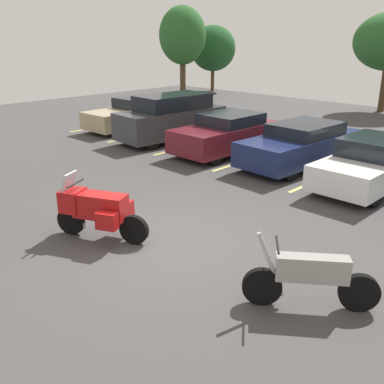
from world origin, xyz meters
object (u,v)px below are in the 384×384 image
(car_tan, at_px, (135,114))
(car_navy, at_px, (301,144))
(motorcycle_touring, at_px, (96,209))
(motorcycle_second, at_px, (310,277))
(car_charcoal, at_px, (172,118))
(car_white, at_px, (373,163))
(car_maroon, at_px, (226,134))

(car_tan, height_order, car_navy, car_tan)
(motorcycle_touring, relative_size, car_navy, 0.41)
(motorcycle_touring, height_order, car_tan, motorcycle_touring)
(car_navy, bearing_deg, motorcycle_second, -57.75)
(motorcycle_touring, distance_m, car_charcoal, 9.62)
(motorcycle_second, height_order, car_white, car_white)
(car_maroon, relative_size, car_white, 0.96)
(car_charcoal, xyz_separation_m, car_navy, (5.88, 0.52, -0.24))
(car_charcoal, distance_m, car_maroon, 3.02)
(car_maroon, bearing_deg, car_tan, 175.42)
(car_navy, bearing_deg, motorcycle_touring, -90.50)
(motorcycle_touring, xyz_separation_m, car_charcoal, (-5.81, 7.67, 0.26))
(car_maroon, bearing_deg, car_white, 0.14)
(motorcycle_touring, xyz_separation_m, car_maroon, (-2.80, 7.67, 0.04))
(motorcycle_touring, height_order, car_navy, motorcycle_touring)
(motorcycle_second, relative_size, car_maroon, 0.41)
(car_navy, relative_size, car_white, 1.08)
(car_maroon, xyz_separation_m, car_white, (5.58, 0.01, -0.03))
(motorcycle_touring, xyz_separation_m, car_tan, (-8.86, 8.15, 0.00))
(motorcycle_touring, distance_m, car_maroon, 8.16)
(motorcycle_touring, bearing_deg, car_white, 70.08)
(car_charcoal, bearing_deg, car_navy, 5.03)
(car_maroon, bearing_deg, car_navy, 10.35)
(car_tan, xyz_separation_m, car_maroon, (6.07, -0.49, 0.04))
(motorcycle_touring, relative_size, car_tan, 0.42)
(car_tan, bearing_deg, car_navy, 0.24)
(car_tan, relative_size, car_navy, 0.96)
(motorcycle_second, distance_m, car_tan, 15.34)
(car_tan, distance_m, car_maroon, 6.09)
(car_white, bearing_deg, car_maroon, -179.86)
(car_tan, xyz_separation_m, car_white, (11.65, -0.47, 0.01))
(motorcycle_touring, height_order, car_white, motorcycle_touring)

